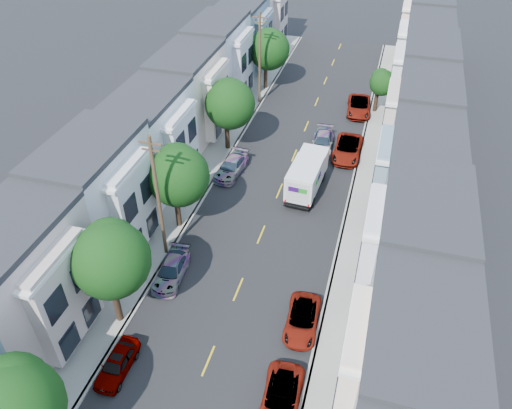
{
  "coord_description": "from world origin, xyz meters",
  "views": [
    {
      "loc": [
        7.7,
        -22.43,
        26.07
      ],
      "look_at": [
        -0.67,
        6.88,
        2.2
      ],
      "focal_mm": 35.0,
      "sensor_mm": 36.0,
      "label": 1
    }
  ],
  "objects_px": {
    "utility_pole_near": "(158,199)",
    "parked_right_a": "(281,399)",
    "fedex_truck": "(307,174)",
    "parked_left_d": "(231,167)",
    "tree_d": "(229,104)",
    "tree_e": "(268,49)",
    "tree_c": "(177,176)",
    "parked_right_b": "(302,320)",
    "parked_right_c": "(347,149)",
    "parked_left_c": "(171,271)",
    "tree_far_r": "(382,83)",
    "utility_pole_far": "(260,59)",
    "parked_right_d": "(359,107)",
    "parked_left_b": "(117,364)",
    "tree_b": "(110,260)",
    "lead_sedan": "(323,142)"
  },
  "relations": [
    {
      "from": "tree_far_r",
      "to": "parked_right_d",
      "type": "distance_m",
      "value": 3.42
    },
    {
      "from": "parked_right_c",
      "to": "tree_c",
      "type": "bearing_deg",
      "value": -128.29
    },
    {
      "from": "parked_left_b",
      "to": "parked_right_d",
      "type": "height_order",
      "value": "parked_right_d"
    },
    {
      "from": "parked_left_b",
      "to": "parked_right_c",
      "type": "xyz_separation_m",
      "value": [
        9.8,
        27.41,
        0.13
      ]
    },
    {
      "from": "tree_e",
      "to": "parked_right_c",
      "type": "bearing_deg",
      "value": -47.86
    },
    {
      "from": "tree_d",
      "to": "utility_pole_near",
      "type": "xyz_separation_m",
      "value": [
        0.0,
        -15.44,
        0.29
      ]
    },
    {
      "from": "lead_sedan",
      "to": "parked_right_b",
      "type": "bearing_deg",
      "value": -87.29
    },
    {
      "from": "tree_b",
      "to": "parked_right_b",
      "type": "distance_m",
      "value": 12.53
    },
    {
      "from": "parked_right_c",
      "to": "tree_d",
      "type": "bearing_deg",
      "value": -170.14
    },
    {
      "from": "tree_b",
      "to": "parked_right_a",
      "type": "xyz_separation_m",
      "value": [
        11.2,
        -2.99,
        -4.87
      ]
    },
    {
      "from": "tree_e",
      "to": "utility_pole_far",
      "type": "relative_size",
      "value": 0.72
    },
    {
      "from": "lead_sedan",
      "to": "utility_pole_far",
      "type": "bearing_deg",
      "value": 133.86
    },
    {
      "from": "tree_d",
      "to": "tree_far_r",
      "type": "height_order",
      "value": "tree_d"
    },
    {
      "from": "fedex_truck",
      "to": "parked_right_c",
      "type": "relative_size",
      "value": 1.14
    },
    {
      "from": "utility_pole_far",
      "to": "lead_sedan",
      "type": "bearing_deg",
      "value": -42.24
    },
    {
      "from": "tree_e",
      "to": "parked_right_a",
      "type": "relative_size",
      "value": 1.56
    },
    {
      "from": "tree_far_r",
      "to": "parked_left_b",
      "type": "distance_m",
      "value": 39.29
    },
    {
      "from": "fedex_truck",
      "to": "parked_left_d",
      "type": "bearing_deg",
      "value": 177.87
    },
    {
      "from": "parked_left_c",
      "to": "tree_c",
      "type": "bearing_deg",
      "value": 99.67
    },
    {
      "from": "tree_c",
      "to": "parked_right_d",
      "type": "bearing_deg",
      "value": 64.42
    },
    {
      "from": "tree_d",
      "to": "parked_left_b",
      "type": "height_order",
      "value": "tree_d"
    },
    {
      "from": "tree_e",
      "to": "parked_right_b",
      "type": "distance_m",
      "value": 35.68
    },
    {
      "from": "tree_b",
      "to": "parked_left_d",
      "type": "xyz_separation_m",
      "value": [
        1.4,
        18.08,
        -4.81
      ]
    },
    {
      "from": "tree_far_r",
      "to": "parked_right_b",
      "type": "bearing_deg",
      "value": -93.66
    },
    {
      "from": "utility_pole_near",
      "to": "parked_right_a",
      "type": "height_order",
      "value": "utility_pole_near"
    },
    {
      "from": "fedex_truck",
      "to": "parked_right_b",
      "type": "bearing_deg",
      "value": -76.18
    },
    {
      "from": "utility_pole_far",
      "to": "parked_right_d",
      "type": "xyz_separation_m",
      "value": [
        11.2,
        0.64,
        -4.41
      ]
    },
    {
      "from": "tree_c",
      "to": "parked_right_a",
      "type": "xyz_separation_m",
      "value": [
        11.2,
        -12.85,
        -4.28
      ]
    },
    {
      "from": "parked_right_a",
      "to": "parked_right_b",
      "type": "xyz_separation_m",
      "value": [
        0.0,
        5.75,
        -0.03
      ]
    },
    {
      "from": "parked_right_c",
      "to": "fedex_truck",
      "type": "bearing_deg",
      "value": -112.15
    },
    {
      "from": "tree_far_r",
      "to": "parked_right_c",
      "type": "xyz_separation_m",
      "value": [
        -1.99,
        -9.96,
        -2.67
      ]
    },
    {
      "from": "lead_sedan",
      "to": "parked_right_c",
      "type": "relative_size",
      "value": 0.86
    },
    {
      "from": "tree_d",
      "to": "parked_left_b",
      "type": "relative_size",
      "value": 1.85
    },
    {
      "from": "parked_right_c",
      "to": "parked_right_d",
      "type": "bearing_deg",
      "value": 90.12
    },
    {
      "from": "utility_pole_near",
      "to": "parked_left_c",
      "type": "relative_size",
      "value": 2.3
    },
    {
      "from": "tree_c",
      "to": "lead_sedan",
      "type": "relative_size",
      "value": 1.55
    },
    {
      "from": "fedex_truck",
      "to": "parked_left_d",
      "type": "relative_size",
      "value": 1.33
    },
    {
      "from": "parked_right_a",
      "to": "tree_b",
      "type": "bearing_deg",
      "value": 161.73
    },
    {
      "from": "parked_right_c",
      "to": "parked_right_d",
      "type": "xyz_separation_m",
      "value": [
        0.0,
        9.27,
        -0.02
      ]
    },
    {
      "from": "utility_pole_near",
      "to": "parked_left_b",
      "type": "height_order",
      "value": "utility_pole_near"
    },
    {
      "from": "parked_right_a",
      "to": "parked_right_d",
      "type": "xyz_separation_m",
      "value": [
        0.0,
        36.25,
        0.1
      ]
    },
    {
      "from": "tree_e",
      "to": "parked_left_d",
      "type": "distance_m",
      "value": 18.8
    },
    {
      "from": "tree_d",
      "to": "parked_right_d",
      "type": "height_order",
      "value": "tree_d"
    },
    {
      "from": "tree_e",
      "to": "tree_far_r",
      "type": "xyz_separation_m",
      "value": [
        13.2,
        -2.42,
        -1.43
      ]
    },
    {
      "from": "tree_d",
      "to": "tree_e",
      "type": "distance_m",
      "value": 14.3
    },
    {
      "from": "parked_left_b",
      "to": "tree_d",
      "type": "bearing_deg",
      "value": 92.97
    },
    {
      "from": "tree_c",
      "to": "parked_right_a",
      "type": "distance_m",
      "value": 17.58
    },
    {
      "from": "parked_right_c",
      "to": "parked_left_c",
      "type": "bearing_deg",
      "value": -116.52
    },
    {
      "from": "utility_pole_near",
      "to": "parked_right_b",
      "type": "relative_size",
      "value": 2.26
    },
    {
      "from": "tree_e",
      "to": "lead_sedan",
      "type": "height_order",
      "value": "tree_e"
    }
  ]
}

